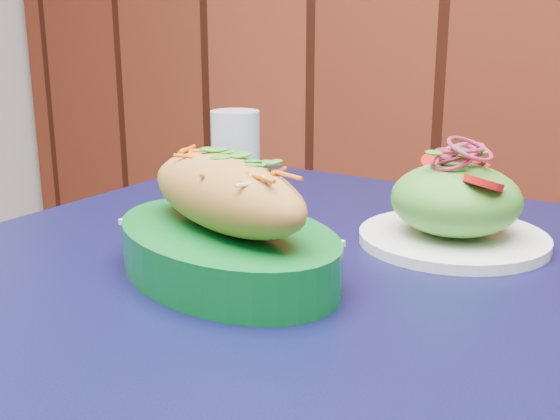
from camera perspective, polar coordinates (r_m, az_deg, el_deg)
The scene contains 4 objects.
cafe_table at distance 0.76m, azimuth 1.98°, elevation -10.64°, with size 0.82×0.82×0.75m.
banh_mi_basket at distance 0.69m, azimuth -4.40°, elevation -1.42°, with size 0.32×0.26×0.13m.
salad_plate at distance 0.81m, azimuth 14.07°, elevation 0.31°, with size 0.21×0.21×0.12m.
water_glass at distance 1.04m, azimuth -3.62°, elevation 4.87°, with size 0.07×0.07×0.12m, color silver.
Camera 1 is at (-0.10, 1.21, 1.00)m, focal length 45.00 mm.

